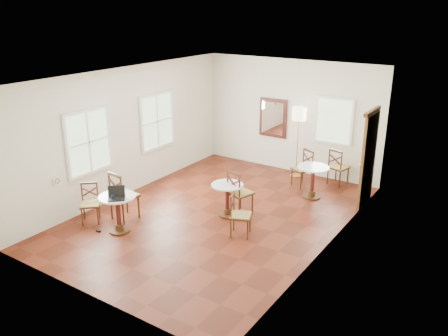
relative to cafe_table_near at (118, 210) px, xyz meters
The scene contains 17 objects.
ground 2.13m from the cafe_table_near, 54.80° to the left, with size 7.00×7.00×0.00m, color #591D0F.
room_shell 2.68m from the cafe_table_near, 60.01° to the left, with size 5.02×7.02×3.01m.
cafe_table_near is the anchor object (origin of this frame).
cafe_table_mid 2.30m from the cafe_table_near, 52.47° to the left, with size 0.69×0.69×0.72m.
cafe_table_back 4.51m from the cafe_table_near, 56.07° to the left, with size 0.73×0.73×0.77m.
chair_near_a 0.59m from the cafe_table_near, 125.40° to the left, with size 0.56×0.56×1.07m.
chair_near_b 0.83m from the cafe_table_near, behind, with size 0.54×0.54×0.84m.
chair_mid_a 2.56m from the cafe_table_near, 52.27° to the left, with size 0.58×0.58×1.01m.
chair_mid_b 2.41m from the cafe_table_near, 30.08° to the left, with size 0.53×0.53×0.88m.
chair_back_a 5.58m from the cafe_table_near, 60.87° to the left, with size 0.53×0.53×0.94m.
chair_back_b 4.77m from the cafe_table_near, 65.01° to the left, with size 0.56×0.56×0.92m.
floor_lamp 5.22m from the cafe_table_near, 71.76° to the left, with size 0.36×0.36×1.85m.
laptop 0.37m from the cafe_table_near, 47.16° to the right, with size 0.42×0.42×0.23m.
mouse 0.35m from the cafe_table_near, 110.13° to the left, with size 0.09×0.05×0.03m, color black.
navy_mug 0.37m from the cafe_table_near, 70.29° to the right, with size 0.10×0.07×0.08m.
water_glass 0.34m from the cafe_table_near, behind, with size 0.06×0.06×0.10m, color white.
power_adapter 0.63m from the cafe_table_near, 144.39° to the right, with size 0.09×0.05×0.03m, color black.
Camera 1 is at (5.18, -7.52, 4.35)m, focal length 37.23 mm.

